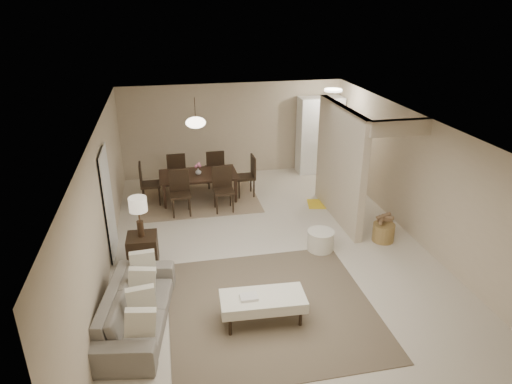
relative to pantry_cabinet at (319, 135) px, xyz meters
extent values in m
plane|color=beige|center=(-2.35, -4.15, -1.05)|extent=(9.00, 9.00, 0.00)
plane|color=white|center=(-2.35, -4.15, 1.45)|extent=(9.00, 9.00, 0.00)
plane|color=#C4B094|center=(-2.35, 0.35, 0.20)|extent=(6.00, 0.00, 6.00)
plane|color=#C4B094|center=(-5.35, -4.15, 0.20)|extent=(0.00, 9.00, 9.00)
plane|color=#C4B094|center=(0.65, -4.15, 0.20)|extent=(0.00, 9.00, 9.00)
cube|color=#C4B094|center=(-0.55, -2.90, 0.20)|extent=(0.15, 2.50, 2.50)
cube|color=black|center=(-5.32, -3.55, -0.03)|extent=(0.04, 0.90, 2.04)
cube|color=white|center=(0.00, 0.00, 0.00)|extent=(1.20, 0.55, 2.10)
cylinder|color=white|center=(-0.05, -0.95, 1.41)|extent=(0.44, 0.44, 0.05)
cube|color=brown|center=(-2.75, -5.82, -1.04)|extent=(3.20, 3.20, 0.01)
imported|color=slate|center=(-4.80, -5.82, -0.73)|extent=(2.30, 1.19, 0.64)
cube|color=white|center=(-2.95, -6.12, -0.68)|extent=(1.30, 0.65, 0.17)
cylinder|color=black|center=(-3.48, -6.33, -0.91)|extent=(0.05, 0.05, 0.29)
cylinder|color=black|center=(-2.42, -6.33, -0.91)|extent=(0.05, 0.05, 0.29)
cylinder|color=black|center=(-3.48, -5.90, -0.91)|extent=(0.05, 0.05, 0.29)
cylinder|color=black|center=(-2.42, -5.90, -0.91)|extent=(0.05, 0.05, 0.29)
cube|color=black|center=(-4.75, -4.09, -0.76)|extent=(0.55, 0.55, 0.59)
cylinder|color=#422D1C|center=(-4.75, -4.09, -0.31)|extent=(0.12, 0.12, 0.30)
cylinder|color=#422D1C|center=(-4.75, -4.09, -0.03)|extent=(0.03, 0.03, 0.26)
cylinder|color=beige|center=(-4.75, -4.09, 0.17)|extent=(0.32, 0.32, 0.26)
cylinder|color=white|center=(-1.39, -4.25, -0.85)|extent=(0.52, 0.52, 0.40)
cylinder|color=olive|center=(-0.02, -4.15, -0.86)|extent=(0.56, 0.56, 0.37)
cube|color=#806C4F|center=(-3.48, -1.33, -1.04)|extent=(2.80, 2.10, 0.01)
imported|color=black|center=(-3.48, -1.33, -0.72)|extent=(1.87, 1.06, 0.65)
imported|color=silver|center=(-3.48, -1.33, -0.32)|extent=(0.17, 0.17, 0.15)
cube|color=yellow|center=(-0.52, -2.24, -1.04)|extent=(1.00, 0.73, 0.01)
cylinder|color=#422D1C|center=(-3.48, -1.33, 1.20)|extent=(0.02, 0.02, 0.50)
ellipsoid|color=#FFEAC6|center=(-3.48, -1.33, 0.87)|extent=(0.46, 0.46, 0.25)
camera|label=1|loc=(-4.19, -11.60, 3.50)|focal=32.00mm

